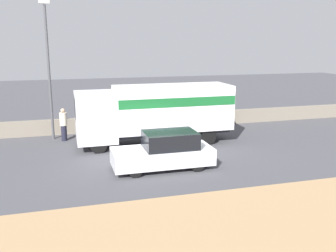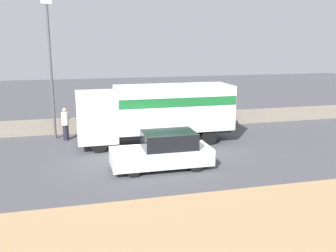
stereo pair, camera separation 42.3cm
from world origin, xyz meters
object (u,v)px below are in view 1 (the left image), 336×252
Objects in this scene: street_lamp at (48,62)px; car_hatchback at (165,151)px; pedestrian at (64,124)px; box_truck at (157,110)px.

street_lamp is 1.74× the size of car_hatchback.
pedestrian is at bearing -41.95° from street_lamp.
street_lamp is 8.76m from car_hatchback.
car_hatchback is at bearing 80.17° from box_truck.
box_truck is at bearing -99.83° from car_hatchback.
box_truck is (5.42, -2.47, -2.45)m from street_lamp.
street_lamp is 4.12× the size of pedestrian.
car_hatchback is (-0.70, -4.02, -1.07)m from box_truck.
street_lamp is 0.92× the size of box_truck.
box_truck is 5.28m from pedestrian.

